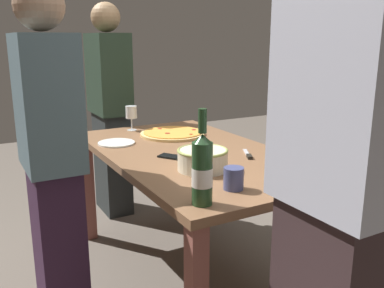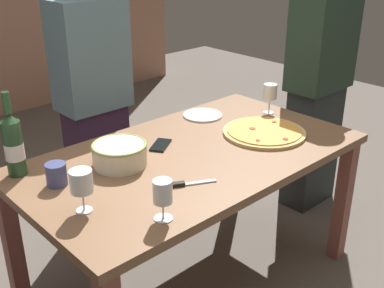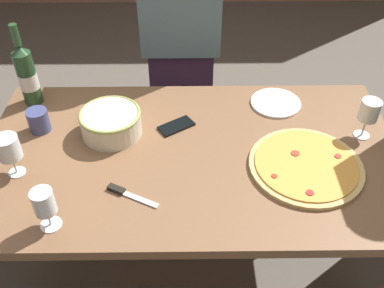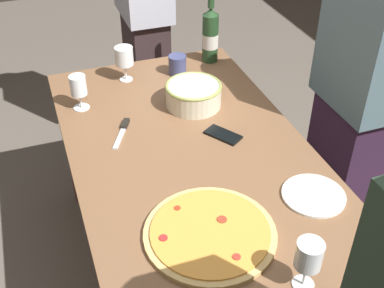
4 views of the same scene
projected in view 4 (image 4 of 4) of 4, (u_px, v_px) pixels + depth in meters
ground_plane at (192, 279)px, 2.34m from camera, size 8.00×8.00×0.00m
dining_table at (192, 172)px, 1.94m from camera, size 1.60×0.90×0.75m
pizza at (210, 233)px, 1.54m from camera, size 0.42×0.42×0.02m
serving_bowl at (193, 94)px, 2.13m from camera, size 0.24×0.24×0.10m
wine_bottle at (210, 35)px, 2.41m from camera, size 0.08×0.08×0.36m
wine_glass_near_pizza at (309, 256)px, 1.33m from camera, size 0.08×0.08×0.17m
wine_glass_by_bottle at (124, 57)px, 2.27m from camera, size 0.08×0.08×0.17m
wine_glass_far_left at (78, 86)px, 2.08m from camera, size 0.07×0.07×0.15m
cup_amber at (177, 65)px, 2.36m from camera, size 0.08×0.08×0.09m
side_plate at (314, 195)px, 1.69m from camera, size 0.22×0.22×0.01m
cell_phone at (223, 135)px, 1.97m from camera, size 0.16×0.14×0.01m
pizza_knife at (123, 130)px, 2.00m from camera, size 0.19×0.11×0.02m
person_guest_left at (357, 98)px, 2.09m from camera, size 0.38×0.24×1.60m
person_guest_right at (144, 8)px, 2.68m from camera, size 0.39×0.24×1.74m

